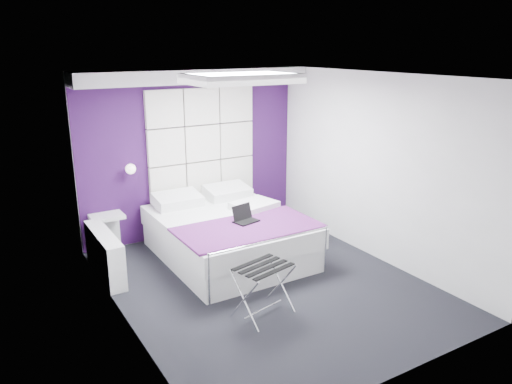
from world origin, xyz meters
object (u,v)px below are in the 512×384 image
at_px(nightstand, 107,216).
at_px(laptop, 245,217).
at_px(wall_lamp, 130,168).
at_px(radiator, 105,254).
at_px(bed, 228,234).
at_px(luggage_rack, 263,291).

distance_m(nightstand, laptop, 2.04).
relative_size(wall_lamp, radiator, 0.12).
relative_size(bed, laptop, 7.13).
height_order(nightstand, luggage_rack, luggage_rack).
relative_size(wall_lamp, laptop, 0.47).
height_order(wall_lamp, laptop, wall_lamp).
relative_size(bed, nightstand, 4.88).
distance_m(radiator, nightstand, 0.80).
xyz_separation_m(radiator, nightstand, (0.24, 0.72, 0.27)).
xyz_separation_m(wall_lamp, nightstand, (-0.40, -0.04, -0.65)).
height_order(radiator, luggage_rack, radiator).
bearing_deg(nightstand, radiator, -108.43).
height_order(radiator, nightstand, radiator).
relative_size(nightstand, luggage_rack, 0.77).
height_order(nightstand, laptop, laptop).
bearing_deg(radiator, bed, -9.64).
bearing_deg(laptop, nightstand, 124.73).
bearing_deg(wall_lamp, luggage_rack, -77.14).
bearing_deg(bed, luggage_rack, -104.49).
bearing_deg(laptop, bed, 87.47).
bearing_deg(bed, laptop, -79.68).
bearing_deg(laptop, luggage_rack, -123.99).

